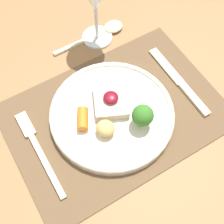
% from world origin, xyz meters
% --- Properties ---
extents(ground_plane, '(8.00, 8.00, 0.00)m').
position_xyz_m(ground_plane, '(0.00, 0.00, 0.00)').
color(ground_plane, gray).
extents(dining_table, '(1.51, 0.93, 0.73)m').
position_xyz_m(dining_table, '(0.00, 0.00, 0.65)').
color(dining_table, olive).
rests_on(dining_table, ground_plane).
extents(placemat, '(0.45, 0.31, 0.00)m').
position_xyz_m(placemat, '(0.00, 0.00, 0.73)').
color(placemat, brown).
rests_on(placemat, dining_table).
extents(dinner_plate, '(0.26, 0.26, 0.07)m').
position_xyz_m(dinner_plate, '(-0.01, -0.00, 0.75)').
color(dinner_plate, silver).
rests_on(dinner_plate, placemat).
extents(fork, '(0.02, 0.21, 0.01)m').
position_xyz_m(fork, '(-0.18, 0.02, 0.74)').
color(fork, beige).
rests_on(fork, placemat).
extents(knife, '(0.02, 0.21, 0.01)m').
position_xyz_m(knife, '(0.17, -0.01, 0.74)').
color(knife, beige).
rests_on(knife, placemat).
extents(spoon, '(0.19, 0.04, 0.01)m').
position_xyz_m(spoon, '(0.10, 0.22, 0.74)').
color(spoon, beige).
rests_on(spoon, dining_table).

